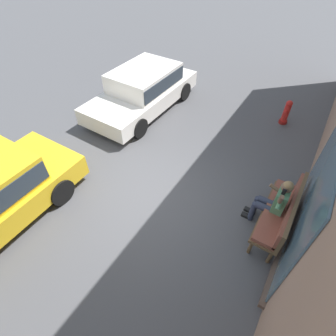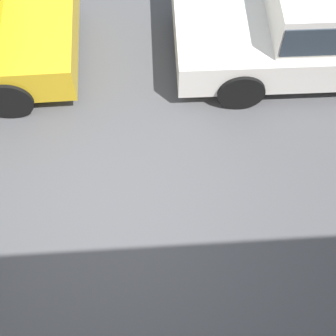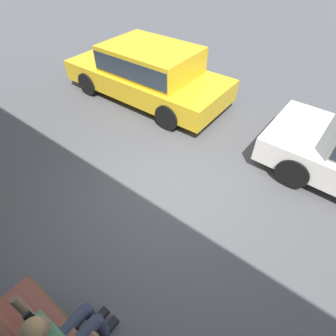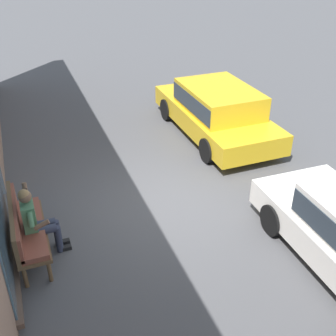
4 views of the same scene
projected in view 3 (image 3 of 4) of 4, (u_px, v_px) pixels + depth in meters
The scene contains 3 objects.
ground_plane at pixel (169, 190), 4.95m from camera, with size 60.00×60.00×0.00m, color #4C4C4F.
person_on_phone at pixel (63, 335), 2.61m from camera, with size 0.73×0.74×1.38m.
parked_car_mid at pixel (148, 71), 6.94m from camera, with size 4.55×2.02×1.42m.
Camera 3 is at (-1.98, 2.60, 3.75)m, focal length 28.00 mm.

